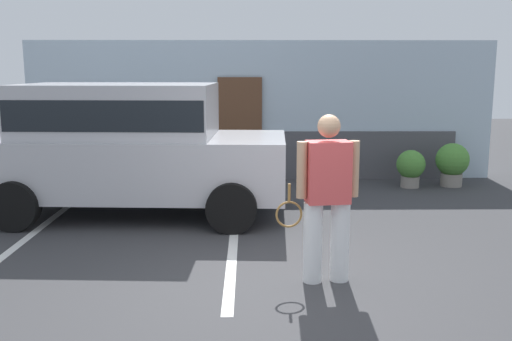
{
  "coord_description": "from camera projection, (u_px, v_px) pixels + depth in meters",
  "views": [
    {
      "loc": [
        -0.26,
        -5.72,
        2.3
      ],
      "look_at": [
        -0.17,
        1.2,
        1.05
      ],
      "focal_mm": 40.21,
      "sensor_mm": 36.0,
      "label": 1
    }
  ],
  "objects": [
    {
      "name": "potted_plant_by_porch",
      "position": [
        411.0,
        167.0,
        11.07
      ],
      "size": [
        0.55,
        0.55,
        0.73
      ],
      "color": "gray",
      "rests_on": "ground_plane"
    },
    {
      "name": "house_frontage",
      "position": [
        261.0,
        114.0,
        11.91
      ],
      "size": [
        9.57,
        0.4,
        2.84
      ],
      "color": "silver",
      "rests_on": "ground_plane"
    },
    {
      "name": "parking_stripe_1",
      "position": [
        233.0,
        245.0,
        7.51
      ],
      "size": [
        0.12,
        4.4,
        0.01
      ],
      "primitive_type": "cube",
      "color": "silver",
      "rests_on": "ground_plane"
    },
    {
      "name": "tennis_player_man",
      "position": [
        327.0,
        197.0,
        6.1
      ],
      "size": [
        0.93,
        0.33,
        1.82
      ],
      "rotation": [
        0.0,
        0.0,
        3.26
      ],
      "color": "white",
      "rests_on": "ground_plane"
    },
    {
      "name": "ground_plane",
      "position": [
        273.0,
        289.0,
        6.04
      ],
      "size": [
        40.0,
        40.0,
        0.0
      ],
      "primitive_type": "plane",
      "color": "#38383A"
    },
    {
      "name": "potted_plant_secondary",
      "position": [
        452.0,
        162.0,
        11.17
      ],
      "size": [
        0.64,
        0.64,
        0.85
      ],
      "color": "gray",
      "rests_on": "ground_plane"
    },
    {
      "name": "parked_suv",
      "position": [
        129.0,
        143.0,
        8.87
      ],
      "size": [
        4.69,
        2.34,
        2.05
      ],
      "rotation": [
        0.0,
        0.0,
        -0.05
      ],
      "color": "#B7B7BC",
      "rests_on": "ground_plane"
    },
    {
      "name": "parking_stripe_0",
      "position": [
        17.0,
        246.0,
        7.47
      ],
      "size": [
        0.12,
        4.4,
        0.01
      ],
      "primitive_type": "cube",
      "color": "silver",
      "rests_on": "ground_plane"
    }
  ]
}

